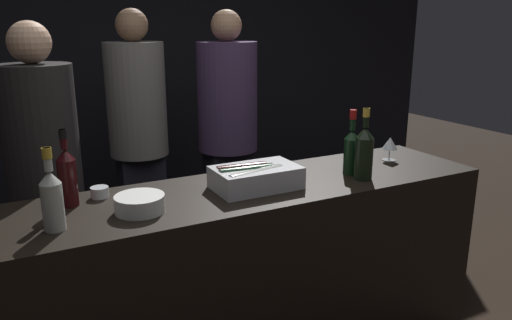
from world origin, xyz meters
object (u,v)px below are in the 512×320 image
Objects in this scene: ice_bin_with_bottles at (254,176)px; person_grey_polo at (138,130)px; bowl_white at (140,203)px; red_wine_bottle_burgundy at (351,149)px; red_wine_bottle_black_foil at (67,175)px; rose_wine_bottle at (52,197)px; wine_glass at (390,144)px; champagne_bottle at (364,151)px; candle_votive at (100,192)px; person_blond_tee at (228,127)px; person_in_hoodie at (45,171)px.

person_grey_polo is (-0.19, 1.34, -0.02)m from ice_bin_with_bottles.
red_wine_bottle_burgundy is at bearing 1.34° from bowl_white.
rose_wine_bottle is at bearing -109.65° from red_wine_bottle_black_foil.
wine_glass is 0.40× the size of red_wine_bottle_black_foil.
champagne_bottle reaches higher than bowl_white.
candle_votive is at bearing 113.83° from bowl_white.
person_grey_polo reaches higher than candle_votive.
champagne_bottle reaches higher than red_wine_bottle_black_foil.
red_wine_bottle_burgundy is at bearing -164.00° from wine_glass.
ice_bin_with_bottles is 2.99× the size of wine_glass.
bowl_white is 0.62× the size of red_wine_bottle_black_foil.
red_wine_bottle_burgundy is 0.19× the size of person_grey_polo.
bowl_white is 2.60× the size of candle_votive.
champagne_bottle is (1.21, -0.33, 0.12)m from candle_votive.
red_wine_bottle_black_foil is 0.19× the size of person_blond_tee.
champagne_bottle is at bearing -45.96° from person_blond_tee.
bowl_white reaches higher than candle_votive.
ice_bin_with_bottles is at bearing 28.83° from person_in_hoodie.
wine_glass is at bearing 4.99° from bowl_white.
person_in_hoodie is 0.96× the size of person_blond_tee.
bowl_white is 0.58× the size of champagne_bottle.
wine_glass is 1.88m from person_in_hoodie.
rose_wine_bottle reaches higher than ice_bin_with_bottles.
red_wine_bottle_burgundy is at bearing 87.97° from champagne_bottle.
champagne_bottle is at bearing 38.48° from person_in_hoodie.
bowl_white is (-0.55, -0.05, -0.02)m from ice_bin_with_bottles.
red_wine_bottle_black_foil reaches higher than rose_wine_bottle.
champagne_bottle reaches higher than rose_wine_bottle.
ice_bin_with_bottles is 1.14m from person_in_hoodie.
person_blond_tee is at bearing 96.68° from red_wine_bottle_burgundy.
rose_wine_bottle reaches higher than bowl_white.
red_wine_bottle_burgundy is at bearing 41.68° from person_in_hoodie.
red_wine_bottle_burgundy is (-0.35, -0.10, 0.04)m from wine_glass.
wine_glass is at bearing 5.18° from rose_wine_bottle.
person_grey_polo is (0.47, 1.13, 0.02)m from candle_votive.
bowl_white is 0.86m from person_in_hoodie.
red_wine_bottle_burgundy is at bearing -10.70° from candle_votive.
wine_glass is 1.21m from person_blond_tee.
red_wine_bottle_burgundy reaches higher than candle_votive.
bowl_white is 0.65× the size of rose_wine_bottle.
person_blond_tee reaches higher than red_wine_bottle_black_foil.
candle_votive is (-0.11, 0.26, -0.01)m from bowl_white.
person_grey_polo is (-0.60, 0.15, 0.01)m from person_blond_tee.
wine_glass is (0.90, 0.08, 0.04)m from ice_bin_with_bottles.
red_wine_bottle_black_foil is 1.04× the size of rose_wine_bottle.
ice_bin_with_bottles is 1.93× the size of bowl_white.
bowl_white is at bearing 6.01° from rose_wine_bottle.
person_blond_tee is at bearing 96.00° from champagne_bottle.
wine_glass is 1.57m from candle_votive.
person_blond_tee is at bearing 40.26° from red_wine_bottle_black_foil.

